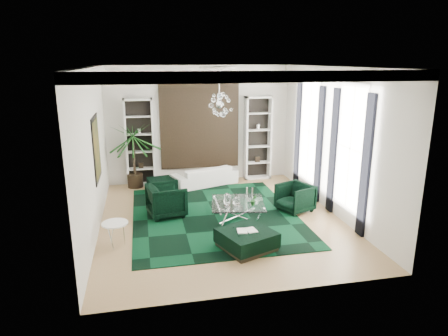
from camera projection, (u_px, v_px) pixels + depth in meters
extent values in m
cube|color=tan|center=(221.00, 219.00, 10.28)|extent=(6.00, 7.00, 0.02)
cube|color=white|center=(220.00, 66.00, 9.28)|extent=(6.00, 7.00, 0.02)
cube|color=silver|center=(199.00, 124.00, 13.10)|extent=(6.00, 0.02, 3.80)
cube|color=silver|center=(263.00, 191.00, 6.47)|extent=(6.00, 0.02, 3.80)
cube|color=silver|center=(92.00, 152.00, 9.19)|extent=(0.02, 7.00, 3.80)
cube|color=silver|center=(334.00, 141.00, 10.38)|extent=(0.02, 7.00, 3.80)
cylinder|color=white|center=(218.00, 68.00, 9.57)|extent=(0.90, 0.90, 0.05)
cube|color=black|center=(200.00, 125.00, 13.05)|extent=(2.50, 0.06, 2.80)
cube|color=black|center=(97.00, 148.00, 9.77)|extent=(0.04, 1.30, 1.60)
cube|color=white|center=(350.00, 149.00, 9.52)|extent=(0.03, 1.10, 2.90)
cube|color=black|center=(366.00, 167.00, 8.85)|extent=(0.07, 0.30, 3.25)
cube|color=black|center=(333.00, 152.00, 10.32)|extent=(0.07, 0.30, 3.25)
cube|color=white|center=(309.00, 132.00, 11.79)|extent=(0.03, 1.10, 2.90)
cube|color=black|center=(319.00, 145.00, 11.11)|extent=(0.07, 0.30, 3.25)
cube|color=black|center=(298.00, 135.00, 12.59)|extent=(0.07, 0.30, 3.25)
cube|color=black|center=(215.00, 215.00, 10.48)|extent=(4.20, 5.00, 0.02)
imported|color=white|center=(205.00, 176.00, 12.96)|extent=(2.26, 1.47, 0.62)
imported|color=black|center=(167.00, 200.00, 10.37)|extent=(1.09, 1.07, 0.85)
imported|color=black|center=(295.00, 198.00, 10.68)|extent=(1.08, 1.06, 0.76)
cube|color=black|center=(162.00, 185.00, 12.47)|extent=(0.93, 0.93, 0.36)
cube|color=black|center=(247.00, 240.00, 8.58)|extent=(1.35, 1.35, 0.42)
cube|color=white|center=(247.00, 230.00, 8.52)|extent=(0.42, 0.28, 0.03)
cylinder|color=white|center=(116.00, 235.00, 8.67)|extent=(0.61, 0.61, 0.54)
imported|color=#184A18|center=(254.00, 200.00, 9.88)|extent=(0.17, 0.14, 0.27)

